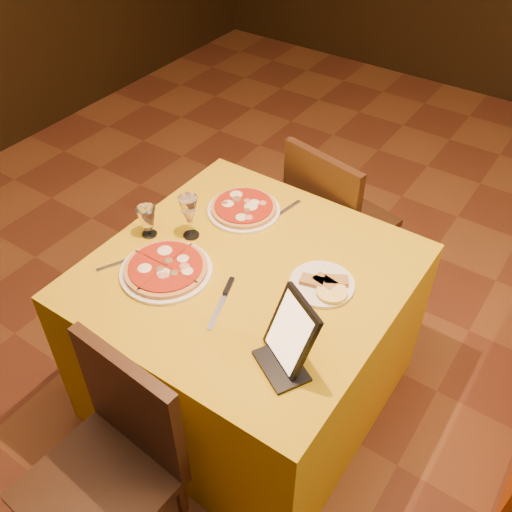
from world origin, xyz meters
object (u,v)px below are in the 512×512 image
Objects in this scene: pizza_far at (244,209)px; wine_glass at (190,217)px; chair_main_far at (342,221)px; water_glass at (148,222)px; chair_main_near at (97,487)px; main_table at (249,335)px; tablet at (291,332)px; pizza_near at (166,270)px.

wine_glass reaches higher than pizza_far.
water_glass is at bearing 74.30° from chair_main_far.
chair_main_near is 1.00m from wine_glass.
wine_glass is at bearing -108.46° from pizza_far.
pizza_far is at bearing 127.99° from main_table.
water_glass is at bearing 123.29° from chair_main_near.
water_glass is at bearing -123.77° from pizza_far.
wine_glass is at bearing 173.44° from main_table.
tablet is at bearing -14.22° from water_glass.
chair_main_near is 3.73× the size of tablet.
pizza_far is 1.24× the size of tablet.
main_table is 5.79× the size of wine_glass.
wine_glass is at bearing 32.23° from water_glass.
pizza_far is at bearing 56.23° from water_glass.
main_table is 3.62× the size of pizza_far.
water_glass is 0.53× the size of tablet.
water_glass is at bearing -147.77° from wine_glass.
tablet reaches higher than chair_main_far.
chair_main_far is 4.79× the size of wine_glass.
tablet is at bearing -36.56° from main_table.
water_glass is (-0.14, -0.09, -0.03)m from wine_glass.
pizza_far is at bearing 78.94° from chair_main_far.
chair_main_near is at bearing -60.54° from water_glass.
main_table is 0.65m from tablet.
tablet is (0.58, -0.07, 0.10)m from pizza_near.
pizza_far reaches higher than main_table.
pizza_near is 0.24m from water_glass.
chair_main_far is 1.18m from tablet.
wine_glass is (-0.30, 0.87, 0.39)m from chair_main_near.
main_table is at bearing -52.01° from pizza_far.
wine_glass is (-0.30, -0.77, 0.39)m from chair_main_far.
chair_main_far is at bearing 90.00° from main_table.
tablet reaches higher than pizza_far.
water_glass is at bearing 147.49° from pizza_near.
chair_main_near is 1.18m from pizza_far.
chair_main_near is at bearing 101.52° from chair_main_far.
chair_main_near is 1.64m from chair_main_far.
main_table is at bearing -6.56° from wine_glass.
chair_main_far is at bearing 76.30° from pizza_near.
pizza_near is (-0.24, 0.65, 0.31)m from chair_main_near.
wine_glass is 0.17m from water_glass.
water_glass is (-0.44, 0.78, 0.36)m from chair_main_near.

